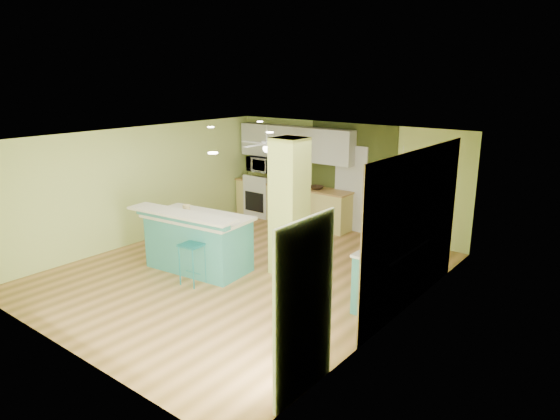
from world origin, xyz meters
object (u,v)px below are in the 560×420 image
object	(u,v)px
peninsula	(198,241)
canister	(186,209)
bar_stool	(194,242)
side_counter	(390,275)
fruit_bowl	(317,188)

from	to	relation	value
peninsula	canister	xyz separation A→B (m)	(-0.27, -0.01, 0.57)
peninsula	bar_stool	size ratio (longest dim) A/B	2.01
peninsula	canister	bearing A→B (deg)	175.42
side_counter	fruit_bowl	xyz separation A→B (m)	(-3.23, 2.69, 0.49)
canister	fruit_bowl	bearing A→B (deg)	81.60
side_counter	fruit_bowl	size ratio (longest dim) A/B	4.70
fruit_bowl	side_counter	bearing A→B (deg)	-39.78
bar_stool	peninsula	bearing A→B (deg)	127.68
peninsula	side_counter	bearing A→B (deg)	8.30
bar_stool	side_counter	bearing A→B (deg)	19.04
side_counter	canister	xyz separation A→B (m)	(-3.76, -0.88, 0.64)
peninsula	side_counter	size ratio (longest dim) A/B	1.52
side_counter	canister	distance (m)	3.91
side_counter	canister	world-z (taller)	canister
bar_stool	side_counter	world-z (taller)	bar_stool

